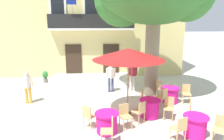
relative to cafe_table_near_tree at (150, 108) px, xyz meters
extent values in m
plane|color=beige|center=(-2.18, 1.68, -0.39)|extent=(120.00, 120.00, 0.00)
cube|color=#DBC67F|center=(-2.46, 8.68, 3.36)|extent=(13.00, 4.00, 7.50)
cube|color=#332319|center=(-3.76, 6.65, 0.76)|extent=(1.10, 0.08, 2.30)
cube|color=#332319|center=(-1.16, 6.65, 0.76)|extent=(1.10, 0.08, 2.30)
cube|color=silver|center=(-4.66, 6.64, 4.26)|extent=(1.10, 0.08, 1.90)
cube|color=black|center=(-4.66, 6.61, 4.26)|extent=(0.84, 0.04, 1.60)
cube|color=silver|center=(-2.46, 6.64, 4.26)|extent=(1.10, 0.08, 1.90)
cube|color=black|center=(-2.46, 6.61, 4.26)|extent=(0.84, 0.04, 1.60)
cube|color=silver|center=(-0.26, 6.64, 4.26)|extent=(1.10, 0.08, 1.90)
cube|color=black|center=(-0.26, 6.61, 4.26)|extent=(0.84, 0.04, 1.60)
cube|color=silver|center=(-2.46, 6.35, 2.95)|extent=(5.60, 0.65, 0.12)
cube|color=black|center=(-2.46, 6.06, 3.46)|extent=(5.60, 0.06, 0.90)
cylinder|color=#B2B2B7|center=(-3.66, 6.18, 4.36)|extent=(0.04, 0.95, 1.33)
cube|color=#192D9E|center=(-3.66, 5.73, 4.66)|extent=(0.60, 0.29, 0.38)
cylinder|color=#B2B2B7|center=(-1.26, 6.18, 4.36)|extent=(0.04, 0.95, 1.33)
cube|color=white|center=(-1.26, 5.73, 4.66)|extent=(0.60, 0.29, 0.38)
cylinder|color=#47423D|center=(-4.76, 6.38, 3.12)|extent=(0.35, 0.35, 0.23)
ellipsoid|color=#38843D|center=(-4.76, 6.38, 3.43)|extent=(0.46, 0.46, 0.39)
cylinder|color=#995638|center=(-3.61, 6.38, 3.16)|extent=(0.32, 0.32, 0.30)
ellipsoid|color=#38843D|center=(-3.61, 6.38, 3.49)|extent=(0.42, 0.42, 0.37)
cylinder|color=#995638|center=(-2.46, 6.38, 3.16)|extent=(0.27, 0.27, 0.30)
ellipsoid|color=#4C8E38|center=(-2.46, 6.38, 3.49)|extent=(0.36, 0.36, 0.37)
cylinder|color=slate|center=(-1.31, 6.38, 3.13)|extent=(0.27, 0.27, 0.25)
ellipsoid|color=#38843D|center=(-1.31, 6.38, 3.48)|extent=(0.35, 0.35, 0.45)
cylinder|color=#47423D|center=(-0.16, 6.38, 3.17)|extent=(0.25, 0.25, 0.33)
ellipsoid|color=#4C8E38|center=(-0.16, 6.38, 3.52)|extent=(0.32, 0.32, 0.36)
cube|color=silver|center=(-2.46, 5.44, -0.27)|extent=(5.30, 2.47, 0.25)
cylinder|color=#7F755B|center=(0.70, 2.70, 1.52)|extent=(0.73, 0.73, 3.83)
sphere|color=#33702D|center=(-0.84, 3.40, 4.56)|extent=(2.80, 2.80, 2.80)
cylinder|color=#DB1984|center=(0.00, 0.00, -0.02)|extent=(0.74, 0.74, 0.68)
cylinder|color=#DB1984|center=(0.00, 0.00, 0.35)|extent=(0.86, 0.86, 0.04)
cylinder|color=#2D2823|center=(0.00, 0.00, -0.38)|extent=(0.44, 0.44, 0.03)
cylinder|color=tan|center=(-0.82, -0.45, -0.17)|extent=(0.04, 0.04, 0.45)
cylinder|color=tan|center=(-0.56, -0.24, -0.17)|extent=(0.04, 0.04, 0.45)
cylinder|color=tan|center=(-0.60, -0.72, -0.17)|extent=(0.04, 0.04, 0.45)
cylinder|color=tan|center=(-0.34, -0.50, -0.17)|extent=(0.04, 0.04, 0.45)
cube|color=tan|center=(-0.58, -0.48, 0.08)|extent=(0.56, 0.56, 0.04)
cube|color=tan|center=(-0.46, -0.62, 0.31)|extent=(0.32, 0.27, 0.42)
cylinder|color=tan|center=(0.79, -0.50, -0.17)|extent=(0.04, 0.04, 0.45)
cylinder|color=tan|center=(0.47, -0.37, -0.17)|extent=(0.04, 0.04, 0.45)
cylinder|color=tan|center=(0.92, -0.19, -0.17)|extent=(0.04, 0.04, 0.45)
cylinder|color=tan|center=(0.60, -0.06, -0.17)|extent=(0.04, 0.04, 0.45)
cube|color=tan|center=(0.70, -0.28, 0.08)|extent=(0.52, 0.52, 0.04)
cube|color=tan|center=(0.76, -0.11, 0.31)|extent=(0.37, 0.18, 0.42)
cylinder|color=tan|center=(0.16, 0.92, -0.17)|extent=(0.04, 0.04, 0.45)
cylinder|color=tan|center=(0.17, 0.58, -0.17)|extent=(0.04, 0.04, 0.45)
cylinder|color=tan|center=(-0.18, 0.92, -0.17)|extent=(0.04, 0.04, 0.45)
cylinder|color=tan|center=(-0.17, 0.58, -0.17)|extent=(0.04, 0.04, 0.45)
cube|color=tan|center=(0.00, 0.75, 0.08)|extent=(0.40, 0.40, 0.04)
cube|color=tan|center=(-0.18, 0.75, 0.31)|extent=(0.04, 0.38, 0.42)
cylinder|color=#DB1984|center=(1.38, 1.50, -0.02)|extent=(0.74, 0.74, 0.68)
cylinder|color=#DB1984|center=(1.38, 1.50, 0.35)|extent=(0.86, 0.86, 0.04)
cylinder|color=#2D2823|center=(1.38, 1.50, -0.38)|extent=(0.44, 0.44, 0.03)
cylinder|color=tan|center=(1.26, 2.42, -0.17)|extent=(0.04, 0.04, 0.45)
cylinder|color=tan|center=(1.36, 2.10, -0.17)|extent=(0.04, 0.04, 0.45)
cylinder|color=tan|center=(0.93, 2.32, -0.17)|extent=(0.04, 0.04, 0.45)
cylinder|color=tan|center=(1.04, 2.00, -0.17)|extent=(0.04, 0.04, 0.45)
cube|color=tan|center=(1.15, 2.21, 0.08)|extent=(0.50, 0.50, 0.04)
cube|color=tan|center=(0.98, 2.15, 0.31)|extent=(0.16, 0.37, 0.42)
cylinder|color=tan|center=(0.55, 1.06, -0.17)|extent=(0.04, 0.04, 0.45)
cylinder|color=tan|center=(0.82, 1.27, -0.17)|extent=(0.04, 0.04, 0.45)
cylinder|color=tan|center=(0.76, 0.79, -0.17)|extent=(0.04, 0.04, 0.45)
cylinder|color=tan|center=(1.03, 1.00, -0.17)|extent=(0.04, 0.04, 0.45)
cube|color=tan|center=(0.79, 1.03, 0.08)|extent=(0.56, 0.56, 0.04)
cube|color=tan|center=(0.90, 0.89, 0.31)|extent=(0.32, 0.27, 0.42)
cylinder|color=tan|center=(2.24, 1.13, -0.17)|extent=(0.04, 0.04, 0.45)
cylinder|color=tan|center=(1.91, 1.20, -0.17)|extent=(0.04, 0.04, 0.45)
cylinder|color=tan|center=(2.31, 1.46, -0.17)|extent=(0.04, 0.04, 0.45)
cylinder|color=tan|center=(1.98, 1.54, -0.17)|extent=(0.04, 0.04, 0.45)
cube|color=tan|center=(2.11, 1.33, 0.08)|extent=(0.48, 0.48, 0.04)
cube|color=tan|center=(2.15, 1.51, 0.31)|extent=(0.38, 0.12, 0.42)
cylinder|color=#DB1984|center=(-1.83, -1.13, -0.02)|extent=(0.74, 0.74, 0.68)
cylinder|color=#DB1984|center=(-1.83, -1.13, 0.35)|extent=(0.86, 0.86, 0.04)
cylinder|color=#2D2823|center=(-1.83, -1.13, -0.38)|extent=(0.44, 0.44, 0.03)
cylinder|color=tan|center=(-2.04, -1.70, -0.17)|extent=(0.04, 0.04, 0.45)
cylinder|color=tan|center=(-1.70, -1.72, -0.17)|extent=(0.04, 0.04, 0.45)
cube|color=tan|center=(-1.87, -1.88, 0.08)|extent=(0.42, 0.42, 0.04)
cube|color=tan|center=(-1.69, -1.89, 0.31)|extent=(0.06, 0.38, 0.42)
cylinder|color=tan|center=(-0.91, -1.00, -0.17)|extent=(0.04, 0.04, 0.45)
cylinder|color=tan|center=(-1.23, -1.11, -0.17)|extent=(0.04, 0.04, 0.45)
cylinder|color=tan|center=(-1.02, -0.68, -0.17)|extent=(0.04, 0.04, 0.45)
cylinder|color=tan|center=(-1.34, -0.79, -0.17)|extent=(0.04, 0.04, 0.45)
cube|color=tan|center=(-1.12, -0.89, 0.08)|extent=(0.51, 0.51, 0.04)
cube|color=tan|center=(-1.18, -0.72, 0.31)|extent=(0.37, 0.16, 0.42)
cylinder|color=tan|center=(-2.50, -0.47, -0.17)|extent=(0.04, 0.04, 0.45)
cylinder|color=tan|center=(-2.22, -0.66, -0.17)|extent=(0.04, 0.04, 0.45)
cylinder|color=tan|center=(-2.69, -0.75, -0.17)|extent=(0.04, 0.04, 0.45)
cylinder|color=tan|center=(-2.41, -0.94, -0.17)|extent=(0.04, 0.04, 0.45)
cube|color=tan|center=(-2.45, -0.70, 0.08)|extent=(0.56, 0.56, 0.04)
cube|color=tan|center=(-2.55, -0.85, 0.31)|extent=(0.34, 0.25, 0.42)
cylinder|color=#DB1984|center=(1.19, -1.60, -0.02)|extent=(0.74, 0.74, 0.68)
cylinder|color=#DB1984|center=(1.19, -1.60, 0.35)|extent=(0.86, 0.86, 0.04)
cylinder|color=#2D2823|center=(1.19, -1.60, -0.38)|extent=(0.44, 0.44, 0.03)
cylinder|color=tan|center=(1.71, -0.82, -0.17)|extent=(0.04, 0.04, 0.45)
cylinder|color=tan|center=(1.58, -1.14, -0.17)|extent=(0.04, 0.04, 0.45)
cylinder|color=tan|center=(1.40, -0.69, -0.17)|extent=(0.04, 0.04, 0.45)
cylinder|color=tan|center=(1.26, -1.00, -0.17)|extent=(0.04, 0.04, 0.45)
cube|color=tan|center=(1.49, -0.91, 0.08)|extent=(0.53, 0.53, 0.04)
cube|color=tan|center=(1.32, -0.84, 0.31)|extent=(0.19, 0.36, 0.42)
cylinder|color=tan|center=(0.26, -1.74, -0.17)|extent=(0.04, 0.04, 0.45)
cylinder|color=tan|center=(0.59, -1.63, -0.17)|extent=(0.04, 0.04, 0.45)
cylinder|color=tan|center=(0.38, -2.06, -0.17)|extent=(0.04, 0.04, 0.45)
cylinder|color=tan|center=(0.70, -1.95, -0.17)|extent=(0.04, 0.04, 0.45)
cube|color=tan|center=(0.48, -1.85, 0.08)|extent=(0.51, 0.51, 0.04)
cube|color=tan|center=(0.54, -2.02, 0.31)|extent=(0.37, 0.16, 0.42)
cylinder|color=tan|center=(1.54, -2.09, -0.17)|extent=(0.04, 0.04, 0.45)
cylinder|color=tan|center=(1.75, -1.82, -0.17)|extent=(0.04, 0.04, 0.45)
cube|color=tan|center=(1.78, -2.06, 0.08)|extent=(0.56, 0.56, 0.04)
cube|color=tan|center=(1.89, -1.92, 0.31)|extent=(0.32, 0.26, 0.42)
cylinder|color=#997A56|center=(-0.90, 0.24, 0.88)|extent=(0.06, 0.06, 2.55)
cylinder|color=#333333|center=(-0.90, 0.24, -0.35)|extent=(0.44, 0.44, 0.08)
cone|color=#B21E1E|center=(-0.90, 0.24, 2.23)|extent=(2.90, 2.90, 0.45)
cylinder|color=slate|center=(-5.46, 5.32, -0.24)|extent=(0.28, 0.28, 0.31)
ellipsoid|color=#2D7533|center=(-5.46, 5.32, 0.15)|extent=(0.36, 0.36, 0.47)
cylinder|color=silver|center=(-0.27, 3.28, 0.07)|extent=(0.14, 0.14, 0.92)
cylinder|color=silver|center=(-0.09, 3.28, 0.07)|extent=(0.14, 0.14, 0.92)
cube|color=#B72D3D|center=(-0.18, 3.28, 0.81)|extent=(0.33, 0.40, 0.56)
sphere|color=brown|center=(-0.18, 3.28, 1.21)|extent=(0.22, 0.22, 0.22)
cylinder|color=brown|center=(-0.40, 3.28, 0.81)|extent=(0.09, 0.09, 0.52)
cylinder|color=brown|center=(0.04, 3.28, 0.81)|extent=(0.09, 0.09, 0.52)
cylinder|color=#384260|center=(-1.49, 3.27, 0.02)|extent=(0.14, 0.14, 0.82)
cylinder|color=#384260|center=(-1.31, 3.27, 0.02)|extent=(0.14, 0.14, 0.82)
cube|color=white|center=(-1.40, 3.27, 0.71)|extent=(0.37, 0.40, 0.56)
sphere|color=beige|center=(-1.40, 3.27, 1.11)|extent=(0.22, 0.22, 0.22)
cylinder|color=beige|center=(-1.62, 3.27, 0.71)|extent=(0.09, 0.09, 0.52)
cylinder|color=beige|center=(-1.18, 3.27, 0.71)|extent=(0.09, 0.09, 0.52)
cylinder|color=gold|center=(-5.56, 1.89, 0.01)|extent=(0.14, 0.14, 0.81)
cylinder|color=gold|center=(-5.38, 1.89, 0.01)|extent=(0.14, 0.14, 0.81)
cube|color=white|center=(-5.47, 1.89, 0.70)|extent=(0.35, 0.40, 0.56)
sphere|color=beige|center=(-5.47, 1.89, 1.10)|extent=(0.22, 0.22, 0.22)
cylinder|color=beige|center=(-5.69, 1.89, 0.70)|extent=(0.09, 0.09, 0.52)
cylinder|color=beige|center=(-5.25, 1.89, 0.70)|extent=(0.09, 0.09, 0.52)
camera|label=1|loc=(-2.15, -8.05, 3.56)|focal=34.14mm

